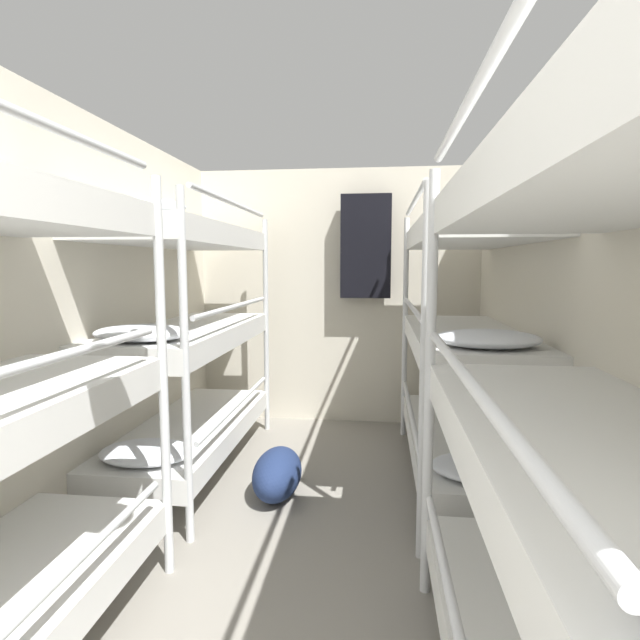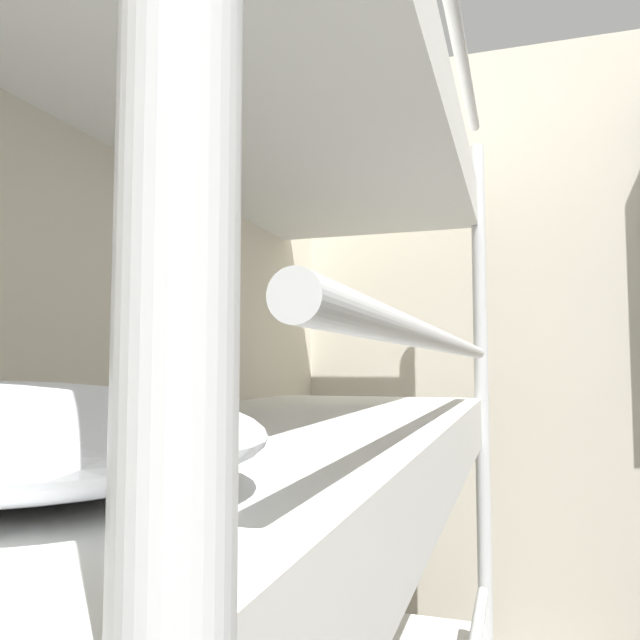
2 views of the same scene
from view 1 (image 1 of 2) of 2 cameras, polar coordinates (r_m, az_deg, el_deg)
The scene contains 8 objects.
wall_left at distance 2.74m, azimuth -31.09°, elevation -0.82°, with size 0.06×4.95×2.32m.
wall_right at distance 2.35m, azimuth 29.79°, elevation -1.77°, with size 0.06×4.95×2.32m.
wall_back at distance 4.61m, azimuth 2.06°, elevation 2.60°, with size 2.66×0.06×2.32m.
bunk_stack_right_near at distance 1.36m, azimuth 31.18°, elevation -15.22°, with size 0.69×1.88×1.88m.
bunk_stack_left_far at distance 3.53m, azimuth -14.99°, elevation -1.72°, with size 0.69×1.88×1.88m.
bunk_stack_right_far at distance 3.33m, azimuth 16.21°, elevation -2.24°, with size 0.69×1.88×1.88m.
duffel_bag at distance 3.29m, azimuth -4.90°, elevation -17.09°, with size 0.30×0.54×0.30m.
hanging_coat at distance 4.44m, azimuth 5.26°, elevation 8.36°, with size 0.44×0.12×0.90m.
Camera 1 is at (0.38, 0.27, 1.45)m, focal length 28.00 mm.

